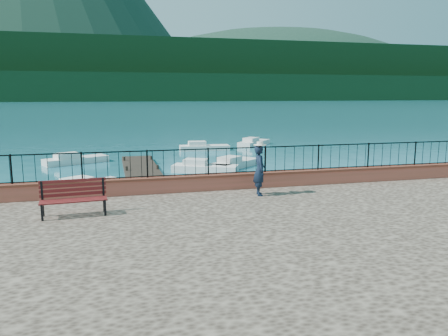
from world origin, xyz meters
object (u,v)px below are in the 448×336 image
person (260,170)px  boat_1 (205,165)px  boat_3 (76,158)px  boat_5 (254,141)px  park_bench (74,205)px  boat_4 (204,146)px  boat_0 (88,184)px  boat_2 (235,161)px

person → boat_1: size_ratio=0.45×
boat_3 → boat_5: (15.19, 7.03, 0.00)m
park_bench → boat_3: park_bench is taller
person → boat_4: size_ratio=0.42×
boat_0 → boat_1: same height
boat_5 → boat_3: bearing=160.5°
boat_2 → park_bench: bearing=-163.1°
boat_1 → boat_0: bearing=-124.5°
boat_2 → boat_5: (5.10, 11.33, 0.00)m
boat_1 → park_bench: bearing=-92.3°
park_bench → boat_0: size_ratio=0.52×
park_bench → boat_3: (-1.24, 18.13, -1.11)m
boat_2 → boat_3: 10.96m
boat_3 → boat_5: size_ratio=1.03×
boat_2 → boat_5: bearing=25.2°
boat_4 → person: bearing=-92.7°
boat_0 → boat_1: size_ratio=0.93×
person → boat_3: size_ratio=0.41×
park_bench → boat_0: 8.84m
boat_1 → boat_3: 9.57m
person → boat_1: 11.66m
person → boat_0: bearing=47.5°
boat_0 → boat_3: same height
park_bench → boat_1: 14.32m
boat_1 → boat_5: (7.33, 12.50, 0.00)m
person → boat_3: person is taller
boat_0 → boat_5: (14.02, 16.39, 0.00)m
boat_4 → boat_5: size_ratio=1.01×
person → boat_4: 21.94m
boat_3 → boat_5: same height
park_bench → person: bearing=6.2°
park_bench → boat_1: bearing=58.1°
boat_0 → boat_3: size_ratio=0.87×
boat_2 → boat_0: bearing=169.1°
person → boat_4: person is taller
boat_3 → boat_0: bearing=-108.7°
park_bench → boat_3: 18.20m
boat_4 → boat_1: bearing=-97.5°
park_bench → boat_0: bearing=86.2°
park_bench → boat_3: bearing=89.6°
boat_0 → boat_4: 16.61m
park_bench → boat_5: park_bench is taller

